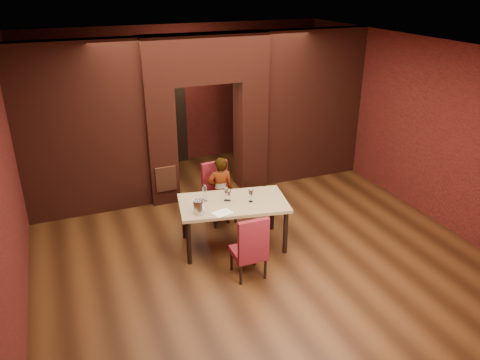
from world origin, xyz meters
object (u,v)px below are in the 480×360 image
object	(u,v)px
chair_near	(248,245)
wine_glass_a	(226,194)
dining_table	(233,224)
wine_glass_b	(229,196)
wine_bucket	(199,207)
potted_plant	(255,199)
water_bottle	(205,193)
wine_glass_c	(251,196)
chair_far	(220,194)
person_seated	(220,191)

from	to	relation	value
chair_near	wine_glass_a	distance (m)	1.04
dining_table	wine_glass_a	world-z (taller)	wine_glass_a
wine_glass_b	wine_bucket	world-z (taller)	wine_bucket
dining_table	potted_plant	xyz separation A→B (m)	(0.88, 1.10, -0.20)
wine_glass_b	potted_plant	world-z (taller)	wine_glass_b
dining_table	water_bottle	bearing A→B (deg)	164.14
wine_glass_c	water_bottle	xyz separation A→B (m)	(-0.68, 0.31, 0.04)
wine_glass_a	potted_plant	distance (m)	1.58
wine_glass_a	water_bottle	world-z (taller)	water_bottle
chair_far	water_bottle	xyz separation A→B (m)	(-0.50, -0.69, 0.41)
chair_far	person_seated	distance (m)	0.12
wine_glass_c	potted_plant	size ratio (longest dim) A/B	0.52
wine_glass_a	potted_plant	size ratio (longest dim) A/B	0.54
potted_plant	chair_far	bearing A→B (deg)	-165.53
water_bottle	potted_plant	bearing A→B (deg)	34.57
chair_near	wine_bucket	xyz separation A→B (m)	(-0.53, 0.69, 0.41)
wine_bucket	potted_plant	bearing A→B (deg)	40.07
chair_near	person_seated	size ratio (longest dim) A/B	0.80
dining_table	wine_glass_b	bearing A→B (deg)	137.69
chair_far	chair_near	world-z (taller)	chair_far
chair_far	wine_bucket	bearing A→B (deg)	-130.77
chair_far	wine_bucket	world-z (taller)	chair_far
dining_table	person_seated	distance (m)	0.85
wine_glass_c	wine_bucket	xyz separation A→B (m)	(-0.90, -0.07, 0.01)
wine_glass_b	wine_bucket	xyz separation A→B (m)	(-0.58, -0.24, 0.02)
person_seated	potted_plant	bearing A→B (deg)	-152.83
wine_glass_a	wine_glass_c	distance (m)	0.40
dining_table	wine_glass_b	size ratio (longest dim) A/B	9.59
person_seated	wine_glass_b	xyz separation A→B (m)	(-0.12, -0.75, 0.26)
dining_table	wine_glass_c	distance (m)	0.59
chair_near	wine_bucket	distance (m)	0.96
dining_table	person_seated	world-z (taller)	person_seated
wine_glass_a	potted_plant	xyz separation A→B (m)	(0.97, 1.01, -0.72)
chair_near	wine_glass_c	size ratio (longest dim) A/B	4.87
dining_table	chair_near	size ratio (longest dim) A/B	1.68
chair_far	wine_bucket	distance (m)	1.34
chair_near	potted_plant	distance (m)	2.22
dining_table	wine_glass_c	xyz separation A→B (m)	(0.27, -0.10, 0.51)
chair_far	dining_table	bearing A→B (deg)	-102.44
water_bottle	dining_table	bearing A→B (deg)	-26.17
person_seated	wine_glass_b	size ratio (longest dim) A/B	7.09
chair_near	potted_plant	bearing A→B (deg)	-115.71
chair_far	potted_plant	world-z (taller)	chair_far
water_bottle	chair_far	bearing A→B (deg)	54.12
chair_near	potted_plant	size ratio (longest dim) A/B	2.51
chair_far	chair_near	xyz separation A→B (m)	(-0.18, -1.76, -0.03)
person_seated	wine_glass_b	bearing A→B (deg)	89.08
chair_near	wine_glass_c	bearing A→B (deg)	-114.64
wine_bucket	chair_far	bearing A→B (deg)	56.22
wine_bucket	potted_plant	distance (m)	2.10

